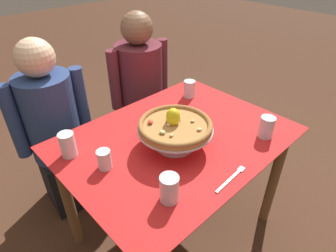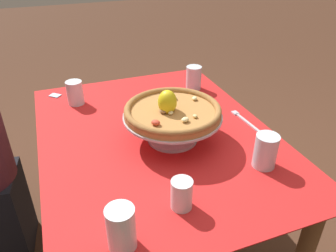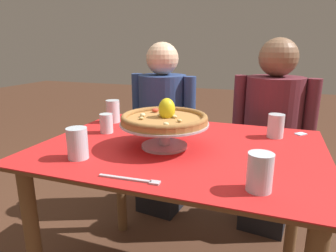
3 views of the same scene
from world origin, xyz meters
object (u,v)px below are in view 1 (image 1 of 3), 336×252
object	(u,v)px
diner_left	(56,135)
diner_right	(141,94)
pizza_stand	(175,134)
water_glass_side_left	(104,160)
water_glass_front_left	(169,190)
dinner_fork	(232,178)
water_glass_back_left	(68,146)
water_glass_front_right	(266,128)
water_glass_back_right	(189,90)
pizza	(175,125)
sugar_packet	(191,86)

from	to	relation	value
diner_left	diner_right	size ratio (longest dim) A/B	0.98
pizza_stand	water_glass_side_left	xyz separation A→B (m)	(-0.34, 0.10, -0.03)
pizza_stand	water_glass_front_left	bearing A→B (deg)	-138.52
dinner_fork	diner_right	size ratio (longest dim) A/B	0.17
water_glass_front_left	pizza_stand	bearing A→B (deg)	41.48
water_glass_front_left	water_glass_side_left	size ratio (longest dim) A/B	1.27
dinner_fork	diner_right	distance (m)	1.21
pizza_stand	dinner_fork	xyz separation A→B (m)	(0.02, -0.33, -0.07)
water_glass_back_left	diner_left	distance (m)	0.54
water_glass_front_right	diner_left	world-z (taller)	diner_left
pizza_stand	diner_right	bearing A→B (deg)	62.36
pizza_stand	dinner_fork	world-z (taller)	pizza_stand
pizza_stand	water_glass_back_right	distance (m)	0.53
dinner_fork	diner_right	xyz separation A→B (m)	(0.40, 1.13, -0.17)
water_glass_front_right	water_glass_side_left	distance (m)	0.83
water_glass_front_right	dinner_fork	size ratio (longest dim) A/B	0.55
pizza_stand	dinner_fork	distance (m)	0.34
pizza	diner_right	world-z (taller)	diner_right
water_glass_side_left	dinner_fork	size ratio (longest dim) A/B	0.45
water_glass_back_right	dinner_fork	bearing A→B (deg)	-123.01
pizza	diner_right	xyz separation A→B (m)	(0.42, 0.79, -0.29)
pizza	water_glass_side_left	bearing A→B (deg)	163.20
pizza	water_glass_side_left	world-z (taller)	pizza
water_glass_back_right	diner_left	bearing A→B (deg)	147.84
pizza	sugar_packet	world-z (taller)	pizza
pizza_stand	sugar_packet	xyz separation A→B (m)	(0.55, 0.39, -0.07)
pizza_stand	pizza	distance (m)	0.05
pizza_stand	sugar_packet	distance (m)	0.68
water_glass_back_left	water_glass_front_right	xyz separation A→B (m)	(0.81, -0.56, -0.00)
diner_right	water_glass_back_right	bearing A→B (deg)	-88.00
water_glass_back_left	water_glass_front_left	xyz separation A→B (m)	(0.15, -0.53, -0.00)
pizza	water_glass_front_right	world-z (taller)	pizza
water_glass_back_right	water_glass_front_left	bearing A→B (deg)	-142.28
water_glass_back_left	dinner_fork	size ratio (longest dim) A/B	0.59
pizza	water_glass_side_left	xyz separation A→B (m)	(-0.34, 0.10, -0.08)
water_glass_back_left	diner_right	xyz separation A→B (m)	(0.83, 0.50, -0.22)
water_glass_front_right	pizza_stand	bearing A→B (deg)	146.09
water_glass_back_left	water_glass_back_right	size ratio (longest dim) A/B	1.13
water_glass_front_left	water_glass_front_right	distance (m)	0.66
dinner_fork	pizza	bearing A→B (deg)	93.01
water_glass_side_left	water_glass_back_right	xyz separation A→B (m)	(0.77, 0.20, 0.01)
water_glass_side_left	sugar_packet	world-z (taller)	water_glass_side_left
dinner_fork	water_glass_front_right	bearing A→B (deg)	10.05
water_glass_side_left	water_glass_back_right	size ratio (longest dim) A/B	0.86
water_glass_side_left	pizza_stand	bearing A→B (deg)	-17.04
water_glass_side_left	sugar_packet	xyz separation A→B (m)	(0.89, 0.29, -0.04)
sugar_packet	diner_left	xyz separation A→B (m)	(-0.85, 0.38, -0.19)
water_glass_front_right	diner_left	distance (m)	1.27
water_glass_back_left	diner_right	size ratio (longest dim) A/B	0.10
dinner_fork	pizza_stand	bearing A→B (deg)	93.02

